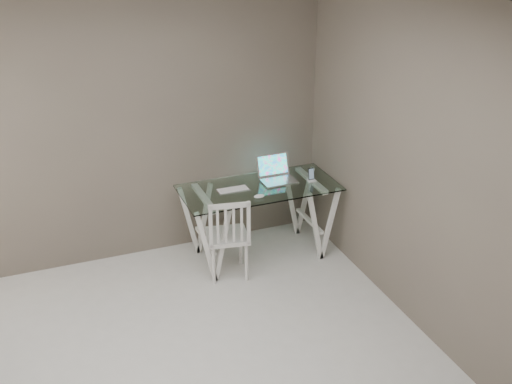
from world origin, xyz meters
The scene contains 7 objects.
room centered at (-0.06, 0.02, 1.72)m, with size 4.50×4.52×2.71m.
desk centered at (1.20, 1.75, 0.38)m, with size 1.50×0.70×0.75m.
chair centered at (0.79, 1.48, 0.45)m, with size 0.44×0.44×0.82m.
laptop centered at (1.42, 1.87, 0.80)m, with size 0.33×0.30×0.23m.
keyboard centered at (0.94, 1.78, 0.75)m, with size 0.31×0.13×0.01m, color silver.
mouse centered at (1.11, 1.53, 0.76)m, with size 0.10×0.06×0.03m, color silver.
phone_dock centered at (1.73, 1.70, 0.78)m, with size 0.07×0.07×0.13m.
Camera 1 is at (-0.86, -3.40, 3.27)m, focal length 45.00 mm.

